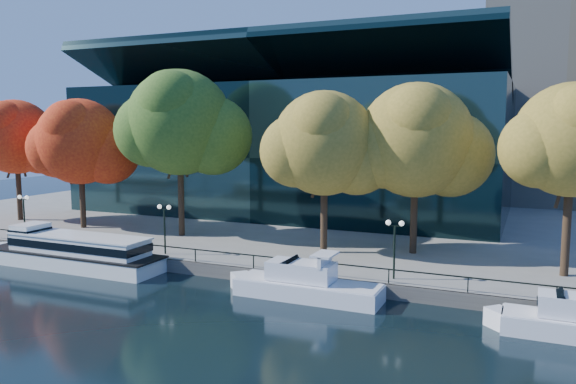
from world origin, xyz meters
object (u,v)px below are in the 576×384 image
at_px(lamp_0, 24,207).
at_px(lamp_2, 395,236).
at_px(tree_0, 17,139).
at_px(lamp_1, 164,218).
at_px(tree_1, 81,143).
at_px(tree_5, 574,142).
at_px(tree_4, 418,143).
at_px(tree_2, 181,125).
at_px(tree_3, 326,146).
at_px(tour_boat, 70,250).
at_px(cruiser_near, 302,283).
at_px(cruiser_far, 574,321).

xyz_separation_m(lamp_0, lamp_2, (34.34, 0.00, 0.00)).
relative_size(tree_0, lamp_1, 3.28).
bearing_deg(tree_1, tree_5, -1.30).
height_order(tree_4, tree_5, tree_4).
relative_size(tree_0, lamp_2, 3.28).
xyz_separation_m(tree_2, lamp_2, (21.77, -7.03, -7.46)).
xyz_separation_m(tree_3, lamp_2, (6.98, -5.69, -5.79)).
bearing_deg(lamp_0, tour_boat, -20.95).
relative_size(tree_2, tree_4, 1.13).
distance_m(cruiser_near, tree_3, 12.79).
bearing_deg(tree_5, tree_4, 165.48).
relative_size(tree_2, lamp_1, 3.86).
xyz_separation_m(tree_4, tree_5, (10.97, -2.84, 0.21)).
xyz_separation_m(tree_5, lamp_0, (-45.14, -5.51, -6.24)).
distance_m(cruiser_far, tree_1, 46.26).
relative_size(tree_0, tree_2, 0.85).
xyz_separation_m(cruiser_near, tree_0, (-38.06, 10.87, 9.00)).
height_order(tree_0, lamp_0, tree_0).
bearing_deg(cruiser_far, tour_boat, 178.68).
bearing_deg(tree_4, lamp_2, -88.84).
bearing_deg(lamp_1, lamp_0, 180.00).
bearing_deg(lamp_1, tour_boat, -153.84).
bearing_deg(tree_2, lamp_0, -150.79).
height_order(tree_2, tree_5, tree_2).
relative_size(cruiser_far, tree_5, 0.68).
bearing_deg(cruiser_near, lamp_1, 165.58).
relative_size(tree_1, lamp_0, 3.25).
height_order(cruiser_near, tree_0, tree_0).
bearing_deg(lamp_2, tree_1, 168.98).
xyz_separation_m(tree_1, tree_4, (33.25, 1.84, 0.42)).
bearing_deg(tree_3, tree_5, -0.58).
distance_m(tree_0, tree_2, 21.68).
bearing_deg(tour_boat, lamp_2, 7.48).
relative_size(tour_boat, tree_5, 1.29).
relative_size(cruiser_near, tree_0, 0.82).
xyz_separation_m(lamp_1, lamp_2, (18.74, 0.00, 0.00)).
relative_size(tree_3, lamp_1, 3.27).
bearing_deg(cruiser_near, tree_5, 29.02).
relative_size(tour_boat, cruiser_near, 1.57).
xyz_separation_m(tour_boat, lamp_1, (6.83, 3.36, 2.60)).
bearing_deg(lamp_1, cruiser_near, -14.42).
bearing_deg(tree_0, tree_5, -2.02).
bearing_deg(tree_0, tour_boat, -31.16).
bearing_deg(tree_2, tree_3, -5.16).
bearing_deg(tree_4, tree_2, -176.49).
distance_m(tree_2, lamp_0, 16.22).
bearing_deg(tour_boat, lamp_1, 26.16).
distance_m(tree_0, tree_5, 54.23).
bearing_deg(tree_0, lamp_2, -9.70).
distance_m(tree_4, tree_5, 11.34).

